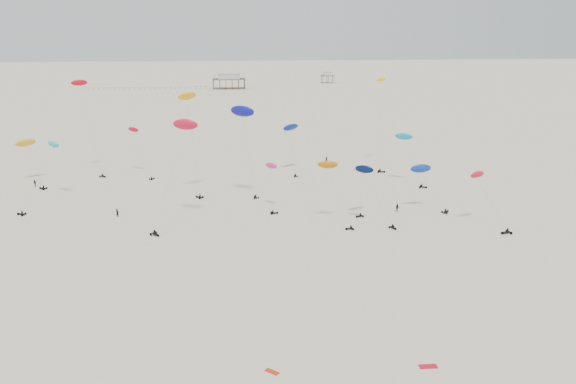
{
  "coord_description": "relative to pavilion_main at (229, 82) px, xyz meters",
  "views": [
    {
      "loc": [
        -11.67,
        -19.7,
        39.17
      ],
      "look_at": [
        0.0,
        88.0,
        7.0
      ],
      "focal_mm": 35.0,
      "sensor_mm": 36.0,
      "label": 1
    }
  ],
  "objects": [
    {
      "name": "rig_9",
      "position": [
        41.42,
        -215.98,
        9.05
      ],
      "size": [
        5.38,
        14.84,
        26.07
      ],
      "rotation": [
        0.0,
        0.0,
        4.34
      ],
      "color": "black",
      "rests_on": "ground"
    },
    {
      "name": "rig_6",
      "position": [
        1.94,
        -240.63,
        14.58
      ],
      "size": [
        6.69,
        6.1,
        21.87
      ],
      "rotation": [
        0.0,
        0.0,
        0.3
      ],
      "color": "black",
      "rests_on": "ground"
    },
    {
      "name": "rig_2",
      "position": [
        -40.05,
        -212.33,
        14.44
      ],
      "size": [
        9.38,
        11.74,
        25.92
      ],
      "rotation": [
        0.0,
        0.0,
        4.06
      ],
      "color": "black",
      "rests_on": "ground"
    },
    {
      "name": "pavilion_small",
      "position": [
        70.0,
        30.0,
        -0.74
      ],
      "size": [
        9.0,
        7.0,
        8.0
      ],
      "color": "brown",
      "rests_on": "ground"
    },
    {
      "name": "spectator_0",
      "position": [
        -25.68,
        -253.13,
        -4.22
      ],
      "size": [
        0.96,
        0.89,
        2.18
      ],
      "primitive_type": "imported",
      "rotation": [
        0.0,
        0.0,
        2.57
      ],
      "color": "black",
      "rests_on": "ground"
    },
    {
      "name": "rig_14",
      "position": [
        41.15,
        -254.91,
        3.19
      ],
      "size": [
        8.43,
        6.37,
        10.73
      ],
      "rotation": [
        0.0,
        0.0,
        5.39
      ],
      "color": "black",
      "rests_on": "ground"
    },
    {
      "name": "spectator_2",
      "position": [
        -50.8,
        -226.71,
        -4.22
      ],
      "size": [
        1.4,
        1.16,
        2.08
      ],
      "primitive_type": "imported",
      "rotation": [
        0.0,
        0.0,
        5.79
      ],
      "color": "black",
      "rests_on": "ground"
    },
    {
      "name": "pier_fence",
      "position": [
        -52.0,
        -0.0,
        -3.45
      ],
      "size": [
        80.2,
        0.2,
        1.5
      ],
      "color": "black",
      "rests_on": "ground"
    },
    {
      "name": "rig_4",
      "position": [
        -11.34,
        -257.14,
        12.26
      ],
      "size": [
        10.25,
        13.25,
        22.26
      ],
      "rotation": [
        0.0,
        0.0,
        3.87
      ],
      "color": "black",
      "rests_on": "ground"
    },
    {
      "name": "spectator_3",
      "position": [
        27.26,
        -208.96,
        -4.22
      ],
      "size": [
        0.91,
        0.75,
        2.16
      ],
      "primitive_type": "imported",
      "rotation": [
        0.0,
        0.0,
        2.85
      ],
      "color": "black",
      "rests_on": "ground"
    },
    {
      "name": "grounded_kite_a",
      "position": [
        21.3,
        -313.49,
        -4.22
      ],
      "size": [
        2.22,
        0.96,
        0.08
      ],
      "primitive_type": "cube",
      "rotation": [
        0.0,
        0.0,
        -0.03
      ],
      "color": "#B30B1A",
      "rests_on": "ground"
    },
    {
      "name": "rig_3",
      "position": [
        -26.09,
        -216.63,
        4.99
      ],
      "size": [
        8.14,
        11.34,
        14.76
      ],
      "rotation": [
        0.0,
        0.0,
        5.59
      ],
      "color": "black",
      "rests_on": "ground"
    },
    {
      "name": "spectator_1",
      "position": [
        34.8,
        -256.08,
        -4.22
      ],
      "size": [
        1.14,
        0.87,
        2.07
      ],
      "primitive_type": "imported",
      "rotation": [
        0.0,
        0.0,
        5.97
      ],
      "color": "black",
      "rests_on": "ground"
    },
    {
      "name": "ground_plane",
      "position": [
        10.0,
        -150.0,
        -4.22
      ],
      "size": [
        900.0,
        900.0,
        0.0
      ],
      "primitive_type": "plane",
      "color": "beige"
    },
    {
      "name": "rig_13",
      "position": [
        15.73,
        -216.92,
        6.81
      ],
      "size": [
        5.92,
        11.87,
        14.25
      ],
      "rotation": [
        0.0,
        0.0,
        0.21
      ],
      "color": "black",
      "rests_on": "ground"
    },
    {
      "name": "rig_1",
      "position": [
        50.12,
        -267.31,
        1.74
      ],
      "size": [
        6.55,
        10.29,
        12.19
      ],
      "rotation": [
        0.0,
        0.0,
        1.79
      ],
      "color": "black",
      "rests_on": "ground"
    },
    {
      "name": "rig_15",
      "position": [
        -10.6,
        -236.84,
        15.05
      ],
      "size": [
        5.95,
        9.14,
        24.66
      ],
      "rotation": [
        0.0,
        0.0,
        0.91
      ],
      "color": "black",
      "rests_on": "ground"
    },
    {
      "name": "rig_0",
      "position": [
        26.91,
        -263.08,
        4.28
      ],
      "size": [
        8.1,
        7.53,
        12.7
      ],
      "rotation": [
        0.0,
        0.0,
        3.53
      ],
      "color": "black",
      "rests_on": "ground"
    },
    {
      "name": "pavilion_main",
      "position": [
        0.0,
        0.0,
        0.0
      ],
      "size": [
        21.0,
        13.0,
        9.8
      ],
      "color": "brown",
      "rests_on": "ground"
    },
    {
      "name": "rig_10",
      "position": [
        19.16,
        -261.02,
        5.38
      ],
      "size": [
        6.7,
        8.41,
        13.5
      ],
      "rotation": [
        0.0,
        0.0,
        1.71
      ],
      "color": "black",
      "rests_on": "ground"
    },
    {
      "name": "rig_8",
      "position": [
        -53.25,
        -221.22,
        4.24
      ],
      "size": [
        10.24,
        13.73,
        14.44
      ],
      "rotation": [
        0.0,
        0.0,
        1.09
      ],
      "color": "black",
      "rests_on": "ground"
    },
    {
      "name": "rig_11",
      "position": [
        26.15,
        -257.32,
        4.62
      ],
      "size": [
        4.96,
        4.65,
        11.51
      ],
      "rotation": [
        0.0,
        0.0,
        1.94
      ],
      "color": "black",
      "rests_on": "ground"
    },
    {
      "name": "grounded_kite_b",
      "position": [
        2.63,
        -312.54,
        -4.22
      ],
      "size": [
        1.83,
        1.69,
        0.07
      ],
      "primitive_type": "cube",
      "rotation": [
        0.0,
        0.0,
        -0.7
      ],
      "color": "red",
      "rests_on": "ground"
    },
    {
      "name": "rig_5",
      "position": [
        7.63,
        -251.88,
        1.91
      ],
      "size": [
        2.94,
        6.88,
        10.36
      ],
      "rotation": [
        0.0,
        0.0,
        4.75
      ],
      "color": "black",
      "rests_on": "ground"
    },
    {
      "name": "rig_12",
      "position": [
        44.11,
        -233.2,
        4.88
      ],
      "size": [
        7.0,
        10.24,
        13.61
      ],
      "rotation": [
        0.0,
        0.0,
        4.23
      ],
      "color": "black",
      "rests_on": "ground"
    },
    {
      "name": "rig_7",
      "position": [
        -43.66,
        -239.12,
        4.86
      ],
      "size": [
        7.03,
        17.84,
        18.92
      ],
      "rotation": [
        0.0,
        0.0,
        1.24
      ],
      "color": "black",
      "rests_on": "ground"
    }
  ]
}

